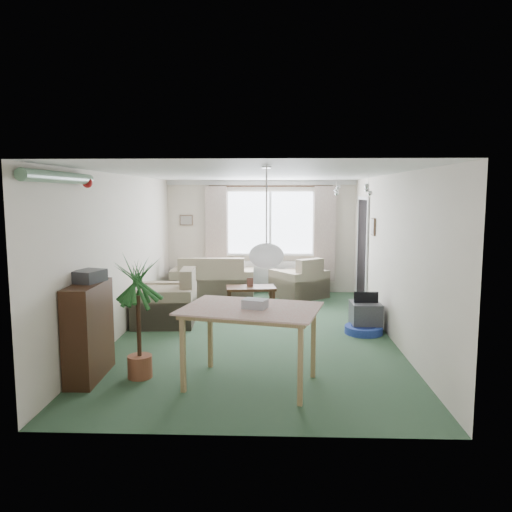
{
  "coord_description": "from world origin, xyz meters",
  "views": [
    {
      "loc": [
        0.28,
        -7.39,
        2.11
      ],
      "look_at": [
        0.0,
        0.3,
        1.15
      ],
      "focal_mm": 35.0,
      "sensor_mm": 36.0,
      "label": 1
    }
  ],
  "objects_px": {
    "armchair_corner": "(299,277)",
    "bookshelf": "(89,331)",
    "houseplant": "(139,318)",
    "armchair_left": "(165,296)",
    "tv_cube": "(365,317)",
    "sofa": "(213,276)",
    "coffee_table": "(251,297)",
    "pet_bed": "(364,330)",
    "dining_table": "(251,347)"
  },
  "relations": [
    {
      "from": "armchair_corner",
      "to": "bookshelf",
      "type": "distance_m",
      "value": 5.33
    },
    {
      "from": "bookshelf",
      "to": "houseplant",
      "type": "bearing_deg",
      "value": 1.13
    },
    {
      "from": "bookshelf",
      "to": "armchair_left",
      "type": "bearing_deg",
      "value": 81.29
    },
    {
      "from": "armchair_corner",
      "to": "tv_cube",
      "type": "distance_m",
      "value": 2.69
    },
    {
      "from": "sofa",
      "to": "armchair_left",
      "type": "distance_m",
      "value": 2.27
    },
    {
      "from": "armchair_corner",
      "to": "coffee_table",
      "type": "relative_size",
      "value": 1.03
    },
    {
      "from": "coffee_table",
      "to": "pet_bed",
      "type": "bearing_deg",
      "value": -42.14
    },
    {
      "from": "armchair_left",
      "to": "tv_cube",
      "type": "xyz_separation_m",
      "value": [
        3.2,
        -0.34,
        -0.23
      ]
    },
    {
      "from": "houseplant",
      "to": "pet_bed",
      "type": "xyz_separation_m",
      "value": [
        2.91,
        1.94,
        -0.64
      ]
    },
    {
      "from": "bookshelf",
      "to": "pet_bed",
      "type": "height_order",
      "value": "bookshelf"
    },
    {
      "from": "bookshelf",
      "to": "pet_bed",
      "type": "xyz_separation_m",
      "value": [
        3.49,
        1.96,
        -0.49
      ]
    },
    {
      "from": "sofa",
      "to": "pet_bed",
      "type": "xyz_separation_m",
      "value": [
        2.63,
        -2.7,
        -0.36
      ]
    },
    {
      "from": "armchair_corner",
      "to": "bookshelf",
      "type": "relative_size",
      "value": 0.84
    },
    {
      "from": "sofa",
      "to": "armchair_corner",
      "type": "bearing_deg",
      "value": 177.3
    },
    {
      "from": "armchair_left",
      "to": "bookshelf",
      "type": "bearing_deg",
      "value": -11.52
    },
    {
      "from": "houseplant",
      "to": "tv_cube",
      "type": "bearing_deg",
      "value": 35.18
    },
    {
      "from": "coffee_table",
      "to": "tv_cube",
      "type": "relative_size",
      "value": 1.84
    },
    {
      "from": "bookshelf",
      "to": "houseplant",
      "type": "xyz_separation_m",
      "value": [
        0.58,
        0.02,
        0.15
      ]
    },
    {
      "from": "armchair_corner",
      "to": "bookshelf",
      "type": "height_order",
      "value": "bookshelf"
    },
    {
      "from": "coffee_table",
      "to": "houseplant",
      "type": "distance_m",
      "value": 3.77
    },
    {
      "from": "tv_cube",
      "to": "armchair_left",
      "type": "bearing_deg",
      "value": 173.04
    },
    {
      "from": "sofa",
      "to": "bookshelf",
      "type": "bearing_deg",
      "value": 77.66
    },
    {
      "from": "bookshelf",
      "to": "dining_table",
      "type": "distance_m",
      "value": 1.88
    },
    {
      "from": "houseplant",
      "to": "sofa",
      "type": "bearing_deg",
      "value": 86.5
    },
    {
      "from": "armchair_left",
      "to": "dining_table",
      "type": "height_order",
      "value": "armchair_left"
    },
    {
      "from": "houseplant",
      "to": "pet_bed",
      "type": "relative_size",
      "value": 2.45
    },
    {
      "from": "armchair_corner",
      "to": "coffee_table",
      "type": "bearing_deg",
      "value": 11.54
    },
    {
      "from": "sofa",
      "to": "coffee_table",
      "type": "relative_size",
      "value": 1.87
    },
    {
      "from": "dining_table",
      "to": "tv_cube",
      "type": "bearing_deg",
      "value": 53.38
    },
    {
      "from": "pet_bed",
      "to": "sofa",
      "type": "bearing_deg",
      "value": 134.23
    },
    {
      "from": "houseplant",
      "to": "dining_table",
      "type": "distance_m",
      "value": 1.33
    },
    {
      "from": "tv_cube",
      "to": "pet_bed",
      "type": "relative_size",
      "value": 0.85
    },
    {
      "from": "armchair_corner",
      "to": "pet_bed",
      "type": "bearing_deg",
      "value": 71.16
    },
    {
      "from": "bookshelf",
      "to": "tv_cube",
      "type": "bearing_deg",
      "value": 29.99
    },
    {
      "from": "armchair_corner",
      "to": "bookshelf",
      "type": "bearing_deg",
      "value": 23.84
    },
    {
      "from": "houseplant",
      "to": "pet_bed",
      "type": "bearing_deg",
      "value": 33.6
    },
    {
      "from": "armchair_corner",
      "to": "tv_cube",
      "type": "xyz_separation_m",
      "value": [
        0.9,
        -2.52,
        -0.19
      ]
    },
    {
      "from": "armchair_corner",
      "to": "houseplant",
      "type": "xyz_separation_m",
      "value": [
        -2.06,
        -4.61,
        0.29
      ]
    },
    {
      "from": "armchair_corner",
      "to": "coffee_table",
      "type": "xyz_separation_m",
      "value": [
        -0.94,
        -1.05,
        -0.21
      ]
    },
    {
      "from": "sofa",
      "to": "armchair_left",
      "type": "bearing_deg",
      "value": 74.89
    },
    {
      "from": "armchair_corner",
      "to": "dining_table",
      "type": "relative_size",
      "value": 0.67
    },
    {
      "from": "sofa",
      "to": "armchair_corner",
      "type": "xyz_separation_m",
      "value": [
        1.78,
        -0.02,
        -0.01
      ]
    },
    {
      "from": "armchair_corner",
      "to": "dining_table",
      "type": "xyz_separation_m",
      "value": [
        -0.77,
        -4.78,
        0.01
      ]
    },
    {
      "from": "sofa",
      "to": "houseplant",
      "type": "xyz_separation_m",
      "value": [
        -0.28,
        -4.64,
        0.28
      ]
    },
    {
      "from": "armchair_left",
      "to": "dining_table",
      "type": "relative_size",
      "value": 0.74
    },
    {
      "from": "armchair_left",
      "to": "pet_bed",
      "type": "bearing_deg",
      "value": 77.49
    },
    {
      "from": "armchair_left",
      "to": "pet_bed",
      "type": "height_order",
      "value": "armchair_left"
    },
    {
      "from": "dining_table",
      "to": "tv_cube",
      "type": "height_order",
      "value": "dining_table"
    },
    {
      "from": "armchair_corner",
      "to": "tv_cube",
      "type": "relative_size",
      "value": 1.89
    },
    {
      "from": "bookshelf",
      "to": "armchair_corner",
      "type": "bearing_deg",
      "value": 59.56
    }
  ]
}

